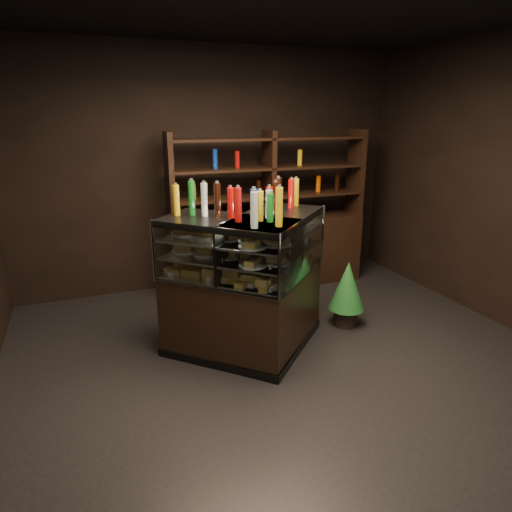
% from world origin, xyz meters
% --- Properties ---
extents(ground, '(5.00, 5.00, 0.00)m').
position_xyz_m(ground, '(0.00, 0.00, 0.00)').
color(ground, black).
rests_on(ground, ground).
extents(room_shell, '(5.02, 5.02, 3.01)m').
position_xyz_m(room_shell, '(0.00, 0.00, 1.94)').
color(room_shell, black).
rests_on(room_shell, ground).
extents(display_case, '(1.73, 1.29, 1.33)m').
position_xyz_m(display_case, '(-0.23, 0.51, 0.45)').
color(display_case, black).
rests_on(display_case, ground).
extents(food_display, '(1.38, 0.90, 0.42)m').
position_xyz_m(food_display, '(-0.23, 0.51, 1.02)').
color(food_display, gold).
rests_on(food_display, display_case).
extents(bottles_top, '(1.20, 0.76, 0.30)m').
position_xyz_m(bottles_top, '(-0.23, 0.51, 1.46)').
color(bottles_top, '#147223').
rests_on(bottles_top, display_case).
extents(potted_conifer, '(0.38, 0.38, 0.81)m').
position_xyz_m(potted_conifer, '(0.92, 0.65, 0.46)').
color(potted_conifer, black).
rests_on(potted_conifer, ground).
extents(back_shelving, '(2.54, 0.53, 2.00)m').
position_xyz_m(back_shelving, '(0.60, 2.05, 0.60)').
color(back_shelving, black).
rests_on(back_shelving, ground).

